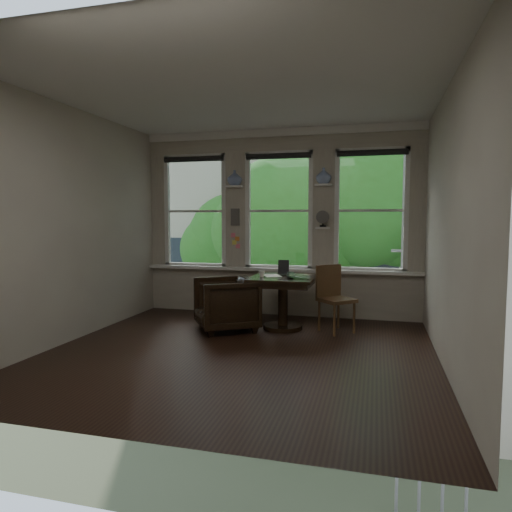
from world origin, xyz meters
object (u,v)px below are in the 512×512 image
(laptop, at_px, (298,278))
(mug, at_px, (262,274))
(table, at_px, (283,303))
(side_chair_right, at_px, (337,299))
(armchair_left, at_px, (226,304))

(laptop, bearing_deg, mug, 175.90)
(laptop, relative_size, mug, 3.45)
(table, height_order, side_chair_right, side_chair_right)
(armchair_left, height_order, side_chair_right, side_chair_right)
(laptop, bearing_deg, side_chair_right, 20.06)
(laptop, bearing_deg, table, 154.02)
(table, xyz_separation_m, armchair_left, (-0.76, -0.28, -0.00))
(armchair_left, distance_m, mug, 0.66)
(side_chair_right, relative_size, mug, 9.85)
(side_chair_right, relative_size, laptop, 2.85)
(armchair_left, relative_size, side_chair_right, 0.89)
(armchair_left, bearing_deg, mug, 82.17)
(side_chair_right, bearing_deg, laptop, 152.68)
(mug, bearing_deg, table, 12.05)
(side_chair_right, distance_m, mug, 1.11)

